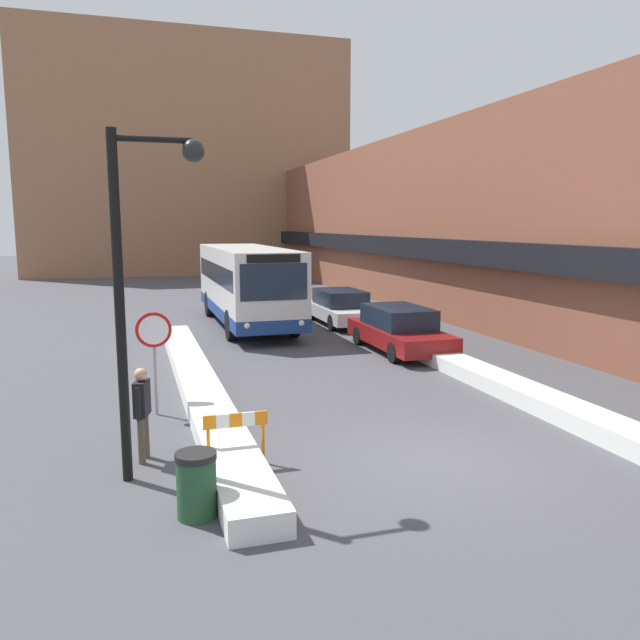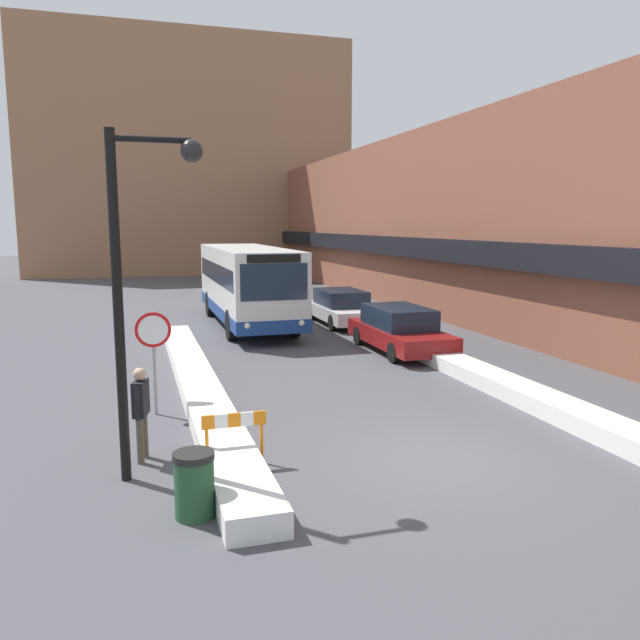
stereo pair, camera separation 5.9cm
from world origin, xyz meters
name	(u,v)px [view 1 (the left image)]	position (x,y,z in m)	size (l,w,h in m)	color
ground_plane	(442,461)	(0.00, 0.00, 0.00)	(160.00, 160.00, 0.00)	#47474C
building_row_right	(401,223)	(9.97, 24.00, 4.17)	(5.50, 60.00, 8.36)	brown
building_backdrop_far	(188,159)	(0.00, 45.19, 9.51)	(26.00, 8.00, 19.02)	#996B4C
snow_bank_left	(198,383)	(-3.60, 5.95, 0.20)	(0.90, 15.76, 0.40)	silver
snow_bank_right	(458,365)	(3.60, 5.84, 0.20)	(0.90, 16.40, 0.39)	silver
city_bus	(247,283)	(-0.58, 15.57, 1.74)	(2.60, 10.16, 3.17)	silver
parked_car_front	(399,329)	(3.20, 8.98, 0.73)	(1.91, 4.84, 1.45)	maroon
parked_car_back	(341,307)	(3.20, 14.83, 0.71)	(1.93, 4.70, 1.41)	silver
stop_sign	(154,341)	(-4.66, 4.22, 1.63)	(0.76, 0.08, 2.26)	gray
street_lamp	(139,264)	(-4.96, 0.76, 3.49)	(1.46, 0.36, 5.54)	black
pedestrian	(142,405)	(-4.99, 1.55, 1.00)	(0.32, 0.52, 1.66)	brown
trash_bin	(196,485)	(-4.33, -0.87, 0.48)	(0.59, 0.59, 0.95)	#234C2D
construction_barricade	(236,429)	(-3.49, 0.82, 0.67)	(1.10, 0.06, 0.94)	orange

